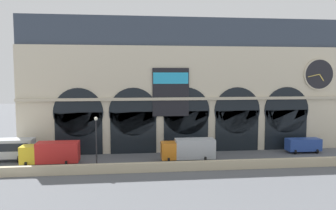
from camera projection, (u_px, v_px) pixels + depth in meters
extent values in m
plane|color=#54565B|center=(192.00, 160.00, 46.73)|extent=(200.00, 200.00, 0.00)
cube|color=#BCAD8C|center=(199.00, 166.00, 41.63)|extent=(90.00, 0.70, 1.18)
cube|color=beige|center=(184.00, 99.00, 53.14)|extent=(50.81, 4.46, 16.51)
cube|color=#333D4C|center=(184.00, 33.00, 52.49)|extent=(50.81, 3.86, 4.49)
cube|color=black|center=(79.00, 134.00, 49.49)|extent=(7.01, 0.20, 6.46)
cylinder|color=black|center=(78.00, 112.00, 49.20)|extent=(7.38, 0.20, 7.38)
cube|color=black|center=(133.00, 133.00, 50.41)|extent=(7.01, 0.20, 6.46)
cylinder|color=black|center=(133.00, 112.00, 50.12)|extent=(7.38, 0.20, 7.38)
cube|color=black|center=(186.00, 132.00, 51.34)|extent=(7.01, 0.20, 6.46)
cylinder|color=black|center=(186.00, 111.00, 51.05)|extent=(7.38, 0.20, 7.38)
cube|color=black|center=(237.00, 131.00, 52.26)|extent=(7.01, 0.20, 6.46)
cylinder|color=black|center=(237.00, 110.00, 51.97)|extent=(7.38, 0.20, 7.38)
cube|color=black|center=(286.00, 130.00, 53.19)|extent=(7.01, 0.20, 6.46)
cylinder|color=black|center=(286.00, 110.00, 52.90)|extent=(7.38, 0.20, 7.38)
cylinder|color=beige|center=(319.00, 74.00, 52.88)|extent=(5.06, 0.25, 5.06)
cylinder|color=black|center=(319.00, 74.00, 52.76)|extent=(4.69, 0.06, 4.69)
cube|color=gold|center=(322.00, 78.00, 52.79)|extent=(0.87, 0.04, 1.15)
cube|color=gold|center=(314.00, 76.00, 52.59)|extent=(1.97, 0.04, 0.54)
cube|color=black|center=(171.00, 92.00, 50.38)|extent=(5.63, 0.12, 7.41)
cube|color=#26A5D8|center=(171.00, 78.00, 50.11)|extent=(5.41, 0.04, 1.72)
cube|color=#C0B49A|center=(186.00, 99.00, 50.77)|extent=(50.81, 0.50, 0.44)
cylinder|color=black|center=(19.00, 159.00, 45.29)|extent=(0.28, 1.00, 1.00)
cylinder|color=black|center=(24.00, 155.00, 47.52)|extent=(0.28, 1.00, 1.00)
cube|color=gold|center=(29.00, 154.00, 43.58)|extent=(2.00, 2.30, 2.30)
cube|color=red|center=(58.00, 152.00, 43.99)|extent=(5.50, 2.30, 2.70)
cylinder|color=black|center=(26.00, 165.00, 42.65)|extent=(0.28, 0.84, 0.84)
cylinder|color=black|center=(31.00, 161.00, 44.70)|extent=(0.28, 0.84, 0.84)
cylinder|color=black|center=(66.00, 164.00, 43.22)|extent=(0.28, 0.84, 0.84)
cylinder|color=black|center=(69.00, 160.00, 45.27)|extent=(0.28, 0.84, 0.84)
cube|color=orange|center=(168.00, 150.00, 45.73)|extent=(2.00, 2.30, 2.30)
cube|color=#ADB2B7|center=(195.00, 148.00, 46.13)|extent=(5.50, 2.30, 2.70)
cylinder|color=black|center=(169.00, 160.00, 44.80)|extent=(0.28, 0.84, 0.84)
cylinder|color=black|center=(167.00, 157.00, 46.85)|extent=(0.28, 0.84, 0.84)
cylinder|color=black|center=(205.00, 159.00, 45.37)|extent=(0.28, 0.84, 0.84)
cylinder|color=black|center=(202.00, 156.00, 47.42)|extent=(0.28, 0.84, 0.84)
cube|color=#28479E|center=(303.00, 144.00, 51.13)|extent=(5.20, 2.00, 1.86)
cylinder|color=black|center=(295.00, 152.00, 50.13)|extent=(0.28, 0.68, 0.68)
cylinder|color=black|center=(289.00, 149.00, 51.91)|extent=(0.28, 0.68, 0.68)
cylinder|color=black|center=(317.00, 151.00, 50.53)|extent=(0.28, 0.68, 0.68)
cylinder|color=black|center=(311.00, 149.00, 52.31)|extent=(0.28, 0.68, 0.68)
cylinder|color=black|center=(96.00, 146.00, 40.73)|extent=(0.16, 0.16, 6.50)
sphere|color=#F2EDCC|center=(96.00, 119.00, 40.42)|extent=(0.44, 0.44, 0.44)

